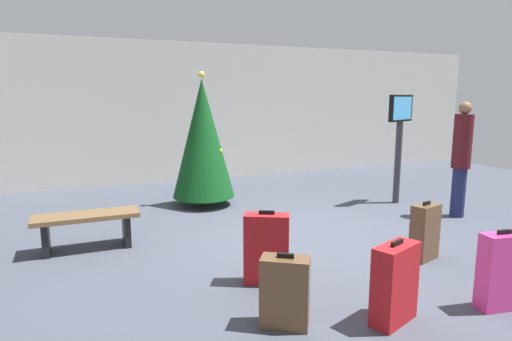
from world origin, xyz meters
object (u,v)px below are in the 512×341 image
suitcase_2 (395,284)px  suitcase_3 (425,232)px  flight_info_kiosk (400,131)px  suitcase_4 (500,272)px  suitcase_1 (267,249)px  traveller_0 (461,156)px  holiday_tree (203,138)px  suitcase_0 (285,292)px  waiting_bench (87,223)px

suitcase_2 → suitcase_3: bearing=37.6°
flight_info_kiosk → suitcase_4: bearing=-117.8°
suitcase_3 → suitcase_1: bearing=176.2°
flight_info_kiosk → suitcase_4: flight_info_kiosk is taller
traveller_0 → suitcase_2: bearing=-145.0°
holiday_tree → traveller_0: (3.68, -2.39, -0.21)m
suitcase_3 → holiday_tree: bearing=115.6°
flight_info_kiosk → suitcase_3: (-1.64, -2.40, -1.01)m
traveller_0 → suitcase_0: (-4.21, -1.99, -0.71)m
holiday_tree → suitcase_0: size_ratio=3.63×
holiday_tree → waiting_bench: bearing=-140.9°
waiting_bench → traveller_0: size_ratio=0.69×
holiday_tree → suitcase_1: 3.62m
suitcase_1 → suitcase_4: (1.78, -1.37, -0.01)m
waiting_bench → suitcase_3: 4.28m
flight_info_kiosk → waiting_bench: flight_info_kiosk is taller
suitcase_1 → suitcase_4: 2.25m
traveller_0 → suitcase_3: (-1.94, -1.26, -0.67)m
suitcase_2 → suitcase_4: bearing=-10.0°
holiday_tree → suitcase_0: (-0.54, -4.38, -0.92)m
traveller_0 → suitcase_3: bearing=-147.0°
traveller_0 → waiting_bench: bearing=172.9°
traveller_0 → suitcase_1: (-4.00, -1.12, -0.64)m
waiting_bench → suitcase_1: (1.74, -1.84, 0.03)m
suitcase_4 → flight_info_kiosk: bearing=62.2°
suitcase_0 → suitcase_2: suitcase_2 is taller
waiting_bench → suitcase_0: 3.11m
waiting_bench → traveller_0: 5.82m
suitcase_3 → flight_info_kiosk: bearing=55.7°
waiting_bench → suitcase_0: (1.52, -2.71, -0.04)m
suitcase_4 → suitcase_0: bearing=165.9°
holiday_tree → suitcase_1: holiday_tree is taller
suitcase_1 → suitcase_2: suitcase_1 is taller
suitcase_1 → suitcase_2: size_ratio=1.06×
holiday_tree → suitcase_1: (-0.32, -3.51, -0.85)m
waiting_bench → suitcase_3: suitcase_3 is taller
holiday_tree → traveller_0: 4.39m
flight_info_kiosk → suitcase_4: size_ratio=2.60×
suitcase_1 → suitcase_2: (0.70, -1.18, -0.02)m
waiting_bench → suitcase_4: bearing=-42.4°
flight_info_kiosk → traveller_0: bearing=-75.3°
holiday_tree → suitcase_0: bearing=-97.0°
suitcase_0 → suitcase_3: (2.28, 0.73, 0.03)m
flight_info_kiosk → traveller_0: (0.30, -1.14, -0.33)m
holiday_tree → suitcase_3: (1.74, -3.65, -0.89)m
suitcase_4 → suitcase_1: bearing=142.4°
traveller_0 → suitcase_3: size_ratio=2.61×
suitcase_1 → holiday_tree: bearing=84.8°
holiday_tree → suitcase_3: 4.14m
suitcase_2 → holiday_tree: bearing=94.7°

